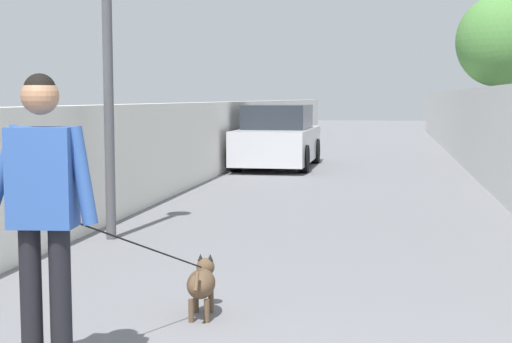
# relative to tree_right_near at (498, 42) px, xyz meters

# --- Properties ---
(ground_plane) EXTENTS (80.00, 80.00, 0.00)m
(ground_plane) POSITION_rel_tree_right_near_xyz_m (-5.00, 3.87, -3.24)
(ground_plane) COLOR slate
(wall_left) EXTENTS (48.00, 0.30, 1.62)m
(wall_left) POSITION_rel_tree_right_near_xyz_m (-7.00, 6.78, -2.43)
(wall_left) COLOR silver
(wall_left) RESTS_ON ground
(fence_right) EXTENTS (48.00, 0.30, 1.93)m
(fence_right) POSITION_rel_tree_right_near_xyz_m (-7.00, 0.96, -2.28)
(fence_right) COLOR silver
(fence_right) RESTS_ON ground
(tree_right_near) EXTENTS (2.31, 2.31, 4.54)m
(tree_right_near) POSITION_rel_tree_right_near_xyz_m (0.00, 0.00, 0.00)
(tree_right_near) COLOR #473523
(tree_right_near) RESTS_ON ground
(lamp_post) EXTENTS (0.36, 0.36, 3.94)m
(lamp_post) POSITION_rel_tree_right_near_xyz_m (-13.06, 6.23, -0.52)
(lamp_post) COLOR #4C4C51
(lamp_post) RESTS_ON ground
(person_skateboarder) EXTENTS (0.26, 0.72, 1.77)m
(person_skateboarder) POSITION_rel_tree_right_near_xyz_m (-17.43, 4.92, -2.12)
(person_skateboarder) COLOR black
(person_skateboarder) RESTS_ON skateboard
(dog) EXTENTS (1.80, 0.72, 1.06)m
(dog) POSITION_rel_tree_right_near_xyz_m (-15.95, 4.35, -2.97)
(dog) COLOR brown
(dog) RESTS_ON ground
(car_near) EXTENTS (4.12, 1.80, 1.54)m
(car_near) POSITION_rel_tree_right_near_xyz_m (-3.47, 5.63, -2.53)
(car_near) COLOR silver
(car_near) RESTS_ON ground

